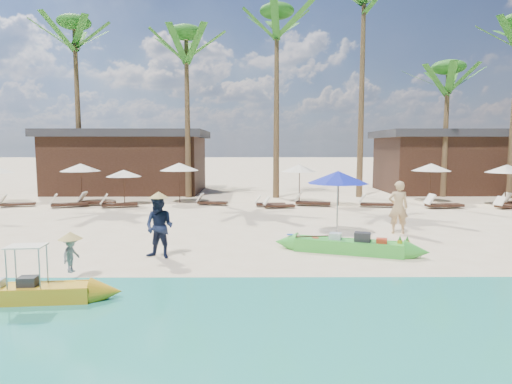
{
  "coord_description": "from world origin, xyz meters",
  "views": [
    {
      "loc": [
        0.75,
        -12.54,
        3.14
      ],
      "look_at": [
        0.83,
        2.0,
        1.62
      ],
      "focal_mm": 30.0,
      "sensor_mm": 36.0,
      "label": 1
    }
  ],
  "objects_px": {
    "green_canoe": "(348,246)",
    "blue_umbrella": "(338,177)",
    "tourist": "(398,207)",
    "yellow_canoe": "(19,293)"
  },
  "relations": [
    {
      "from": "tourist",
      "to": "yellow_canoe",
      "type": "bearing_deg",
      "value": 42.98
    },
    {
      "from": "yellow_canoe",
      "to": "blue_umbrella",
      "type": "height_order",
      "value": "blue_umbrella"
    },
    {
      "from": "tourist",
      "to": "blue_umbrella",
      "type": "height_order",
      "value": "blue_umbrella"
    },
    {
      "from": "green_canoe",
      "to": "tourist",
      "type": "distance_m",
      "value": 3.86
    },
    {
      "from": "yellow_canoe",
      "to": "blue_umbrella",
      "type": "relative_size",
      "value": 1.96
    },
    {
      "from": "yellow_canoe",
      "to": "tourist",
      "type": "xyz_separation_m",
      "value": [
        10.02,
        6.94,
        0.77
      ]
    },
    {
      "from": "tourist",
      "to": "blue_umbrella",
      "type": "distance_m",
      "value": 2.61
    },
    {
      "from": "tourist",
      "to": "blue_umbrella",
      "type": "relative_size",
      "value": 0.83
    },
    {
      "from": "green_canoe",
      "to": "blue_umbrella",
      "type": "relative_size",
      "value": 2.11
    },
    {
      "from": "yellow_canoe",
      "to": "tourist",
      "type": "relative_size",
      "value": 2.35
    }
  ]
}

